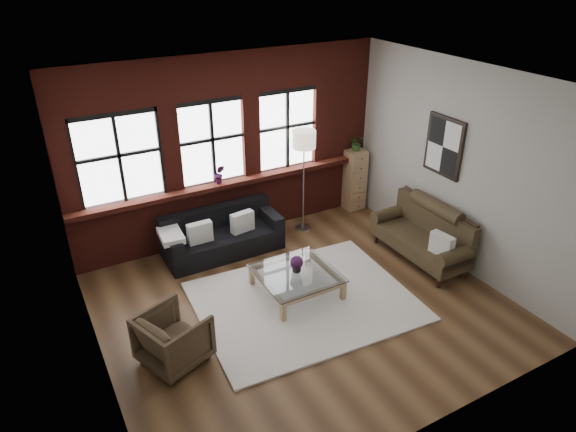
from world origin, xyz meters
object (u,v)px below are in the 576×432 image
armchair (174,338)px  vase (297,269)px  vintage_settee (420,234)px  coffee_table (296,283)px  dark_sofa (223,234)px  drawer_chest (354,179)px  floor_lamp (304,178)px

armchair → vase: size_ratio=5.50×
vintage_settee → coffee_table: vintage_settee is taller
vintage_settee → vase: 2.24m
dark_sofa → vintage_settee: vintage_settee is taller
vintage_settee → drawer_chest: bearing=85.0°
armchair → vase: armchair is taller
dark_sofa → coffee_table: 1.70m
coffee_table → vase: bearing=0.0°
vintage_settee → dark_sofa: bearing=147.1°
coffee_table → floor_lamp: (1.09, 1.67, 0.84)m
dark_sofa → vase: dark_sofa is taller
vintage_settee → armchair: vintage_settee is taller
vase → armchair: bearing=-166.3°
dark_sofa → armchair: dark_sofa is taller
vintage_settee → floor_lamp: floor_lamp is taller
armchair → vintage_settee: bearing=-106.0°
dark_sofa → drawer_chest: (2.92, 0.34, 0.24)m
dark_sofa → armchair: bearing=-125.9°
vase → floor_lamp: 2.08m
drawer_chest → floor_lamp: (-1.32, -0.29, 0.42)m
dark_sofa → vintage_settee: size_ratio=1.10×
armchair → floor_lamp: bearing=-75.8°
vintage_settee → coffee_table: (-2.23, 0.16, -0.30)m
coffee_table → drawer_chest: 3.13m
dark_sofa → floor_lamp: (1.59, 0.05, 0.66)m
drawer_chest → floor_lamp: floor_lamp is taller
vase → drawer_chest: 3.11m
dark_sofa → floor_lamp: 1.73m
coffee_table → floor_lamp: floor_lamp is taller
dark_sofa → vase: size_ratio=14.18×
floor_lamp → vase: bearing=-123.3°
vintage_settee → vase: bearing=175.9°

